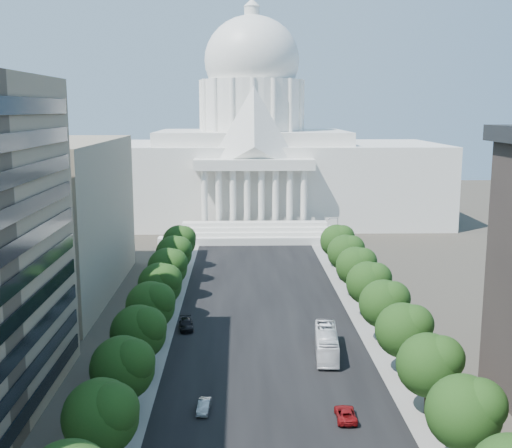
{
  "coord_description": "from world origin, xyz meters",
  "views": [
    {
      "loc": [
        -4.28,
        -22.95,
        35.99
      ],
      "look_at": [
        -1.41,
        84.6,
        16.59
      ],
      "focal_mm": 45.0,
      "sensor_mm": 36.0,
      "label": 1
    }
  ],
  "objects": [
    {
      "name": "road_asphalt",
      "position": [
        0.0,
        90.0,
        0.0
      ],
      "size": [
        30.0,
        260.0,
        0.01
      ],
      "primitive_type": "cube",
      "color": "black",
      "rests_on": "ground"
    },
    {
      "name": "sidewalk_left",
      "position": [
        -19.0,
        90.0,
        0.0
      ],
      "size": [
        8.0,
        260.0,
        0.02
      ],
      "primitive_type": "cube",
      "color": "gray",
      "rests_on": "ground"
    },
    {
      "name": "sidewalk_right",
      "position": [
        19.0,
        90.0,
        0.0
      ],
      "size": [
        8.0,
        260.0,
        0.02
      ],
      "primitive_type": "cube",
      "color": "gray",
      "rests_on": "ground"
    },
    {
      "name": "capitol",
      "position": [
        0.0,
        184.89,
        20.01
      ],
      "size": [
        120.0,
        56.0,
        73.0
      ],
      "color": "white",
      "rests_on": "ground"
    },
    {
      "name": "office_block_left_far",
      "position": [
        -48.0,
        100.0,
        15.0
      ],
      "size": [
        38.0,
        52.0,
        30.0
      ],
      "primitive_type": "cube",
      "color": "gray",
      "rests_on": "ground"
    },
    {
      "name": "tree_l_c",
      "position": [
        -17.66,
        35.81,
        6.45
      ],
      "size": [
        7.79,
        7.6,
        9.97
      ],
      "color": "#33261C",
      "rests_on": "ground"
    },
    {
      "name": "tree_l_d",
      "position": [
        -17.66,
        47.81,
        6.45
      ],
      "size": [
        7.79,
        7.6,
        9.97
      ],
      "color": "#33261C",
      "rests_on": "ground"
    },
    {
      "name": "tree_l_e",
      "position": [
        -17.66,
        59.81,
        6.45
      ],
      "size": [
        7.79,
        7.6,
        9.97
      ],
      "color": "#33261C",
      "rests_on": "ground"
    },
    {
      "name": "tree_l_f",
      "position": [
        -17.66,
        71.81,
        6.45
      ],
      "size": [
        7.79,
        7.6,
        9.97
      ],
      "color": "#33261C",
      "rests_on": "ground"
    },
    {
      "name": "tree_l_g",
      "position": [
        -17.66,
        83.81,
        6.45
      ],
      "size": [
        7.79,
        7.6,
        9.97
      ],
      "color": "#33261C",
      "rests_on": "ground"
    },
    {
      "name": "tree_l_h",
      "position": [
        -17.66,
        95.81,
        6.45
      ],
      "size": [
        7.79,
        7.6,
        9.97
      ],
      "color": "#33261C",
      "rests_on": "ground"
    },
    {
      "name": "tree_l_i",
      "position": [
        -17.66,
        107.81,
        6.45
      ],
      "size": [
        7.79,
        7.6,
        9.97
      ],
      "color": "#33261C",
      "rests_on": "ground"
    },
    {
      "name": "tree_l_j",
      "position": [
        -17.66,
        119.81,
        6.45
      ],
      "size": [
        7.79,
        7.6,
        9.97
      ],
      "color": "#33261C",
      "rests_on": "ground"
    },
    {
      "name": "tree_r_c",
      "position": [
        18.34,
        35.81,
        6.45
      ],
      "size": [
        7.79,
        7.6,
        9.97
      ],
      "color": "#33261C",
      "rests_on": "ground"
    },
    {
      "name": "tree_r_d",
      "position": [
        18.34,
        47.81,
        6.45
      ],
      "size": [
        7.79,
        7.6,
        9.97
      ],
      "color": "#33261C",
      "rests_on": "ground"
    },
    {
      "name": "tree_r_e",
      "position": [
        18.34,
        59.81,
        6.45
      ],
      "size": [
        7.79,
        7.6,
        9.97
      ],
      "color": "#33261C",
      "rests_on": "ground"
    },
    {
      "name": "tree_r_f",
      "position": [
        18.34,
        71.81,
        6.45
      ],
      "size": [
        7.79,
        7.6,
        9.97
      ],
      "color": "#33261C",
      "rests_on": "ground"
    },
    {
      "name": "tree_r_g",
      "position": [
        18.34,
        83.81,
        6.45
      ],
      "size": [
        7.79,
        7.6,
        9.97
      ],
      "color": "#33261C",
      "rests_on": "ground"
    },
    {
      "name": "tree_r_h",
      "position": [
        18.34,
        95.81,
        6.45
      ],
      "size": [
        7.79,
        7.6,
        9.97
      ],
      "color": "#33261C",
      "rests_on": "ground"
    },
    {
      "name": "tree_r_i",
      "position": [
        18.34,
        107.81,
        6.45
      ],
      "size": [
        7.79,
        7.6,
        9.97
      ],
      "color": "#33261C",
      "rests_on": "ground"
    },
    {
      "name": "tree_r_j",
      "position": [
        18.34,
        119.81,
        6.45
      ],
      "size": [
        7.79,
        7.6,
        9.97
      ],
      "color": "#33261C",
      "rests_on": "ground"
    },
    {
      "name": "streetlight_b",
      "position": [
        19.9,
        35.0,
        5.82
      ],
      "size": [
        2.61,
        0.44,
        9.0
      ],
      "color": "gray",
      "rests_on": "ground"
    },
    {
      "name": "streetlight_c",
      "position": [
        19.9,
        60.0,
        5.82
      ],
      "size": [
        2.61,
        0.44,
        9.0
      ],
      "color": "gray",
      "rests_on": "ground"
    },
    {
      "name": "streetlight_d",
      "position": [
        19.9,
        85.0,
        5.82
      ],
      "size": [
        2.61,
        0.44,
        9.0
      ],
      "color": "gray",
      "rests_on": "ground"
    },
    {
      "name": "streetlight_e",
      "position": [
        19.9,
        110.0,
        5.82
      ],
      "size": [
        2.61,
        0.44,
        9.0
      ],
      "color": "gray",
      "rests_on": "ground"
    },
    {
      "name": "streetlight_f",
      "position": [
        19.9,
        135.0,
        5.82
      ],
      "size": [
        2.61,
        0.44,
        9.0
      ],
      "color": "gray",
      "rests_on": "ground"
    },
    {
      "name": "car_silver",
      "position": [
        -8.64,
        49.24,
        0.66
      ],
      "size": [
        1.71,
        4.11,
        1.32
      ],
      "primitive_type": "imported",
      "rotation": [
        0.0,
        0.0,
        -0.08
      ],
      "color": "#9D9FA4",
      "rests_on": "ground"
    },
    {
      "name": "car_red",
      "position": [
        8.1,
        46.75,
        0.69
      ],
      "size": [
        2.4,
        5.0,
        1.38
      ],
      "primitive_type": "imported",
      "rotation": [
        0.0,
        0.0,
        3.12
      ],
      "color": "maroon",
      "rests_on": "ground"
    },
    {
      "name": "car_dark_b",
      "position": [
        -13.13,
        78.64,
        0.79
      ],
      "size": [
        2.88,
        5.7,
        1.59
      ],
      "primitive_type": "imported",
      "rotation": [
        0.0,
        0.0,
        0.12
      ],
      "color": "black",
      "rests_on": "ground"
    },
    {
      "name": "city_bus",
      "position": [
        8.58,
        66.93,
        1.83
      ],
      "size": [
        4.29,
        13.38,
        3.66
      ],
      "primitive_type": "imported",
      "rotation": [
        0.0,
        0.0,
        -0.09
      ],
      "color": "white",
      "rests_on": "ground"
    }
  ]
}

